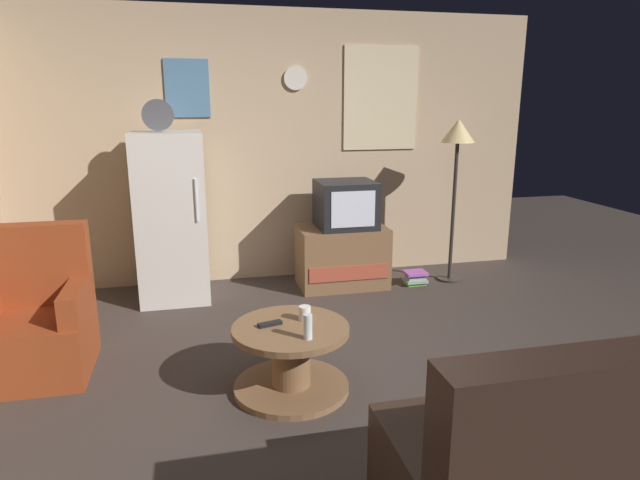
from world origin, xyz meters
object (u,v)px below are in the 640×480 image
Objects in this scene: remote_control at (270,324)px; book_stack at (415,278)px; armchair at (35,323)px; tv_stand at (342,256)px; wine_glass at (308,327)px; crt_tv at (346,204)px; standing_lamp at (457,144)px; coffee_table at (291,358)px; couch at (596,457)px; mug_ceramic_white at (305,313)px; fridge at (172,217)px.

book_stack is (1.66, 1.67, -0.37)m from remote_control.
book_stack is (3.14, 1.07, -0.27)m from armchair.
wine_glass is at bearing -110.45° from tv_stand.
crt_tv reaches higher than book_stack.
coffee_table is (-1.94, -1.78, -1.14)m from standing_lamp.
couch is at bearing -86.04° from tv_stand.
wine_glass is 0.71× the size of book_stack.
wine_glass is at bearing -133.45° from standing_lamp.
armchair is 3.33m from couch.
armchair is at bearing 158.00° from coffee_table.
book_stack is at bearing -170.60° from standing_lamp.
couch reaches higher than coffee_table.
mug_ceramic_white is 1.74m from couch.
couch is (1.18, -1.41, -0.13)m from remote_control.
fridge reaches higher than wine_glass.
armchair is (-1.60, 0.65, 0.12)m from coffee_table.
remote_control is at bearing -118.50° from crt_tv.
standing_lamp is at bearing 42.80° from mug_ceramic_white.
couch is (0.19, -3.23, -0.49)m from crt_tv.
couch reaches higher than mug_ceramic_white.
fridge is 1.11× the size of standing_lamp.
standing_lamp is 2.87m from coffee_table.
crt_tv is at bearing 65.00° from coffee_table.
couch reaches higher than book_stack.
tv_stand is at bearing 67.72° from mug_ceramic_white.
tv_stand is 1.17× the size of coffee_table.
remote_control is 0.16× the size of armchair.
fridge reaches higher than couch.
remote_control is at bearing -22.27° from armchair.
crt_tv is at bearing 93.38° from couch.
crt_tv is (1.60, -0.02, 0.05)m from fridge.
couch is at bearing -65.13° from remote_control.
fridge is at bearing 93.57° from remote_control.
fridge is at bearing 177.96° from standing_lamp.
standing_lamp reaches higher than book_stack.
crt_tv is 2.13m from coffee_table.
coffee_table is 0.29m from mug_ceramic_white.
remote_control is (-0.12, 0.04, 0.22)m from coffee_table.
coffee_table is (0.73, -1.87, -0.54)m from fridge.
tv_stand is 0.53× the size of standing_lamp.
couch is at bearing -61.11° from fridge.
crt_tv is at bearing 26.20° from armchair.
mug_ceramic_white is 0.05× the size of couch.
couch is at bearing -37.24° from armchair.
standing_lamp is (1.10, -0.08, 1.07)m from tv_stand.
fridge is at bearing 179.47° from tv_stand.
tv_stand is 1.56× the size of crt_tv.
tv_stand reaches higher than wine_glass.
coffee_table reaches higher than book_stack.
coffee_table is at bearing -131.99° from book_stack.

